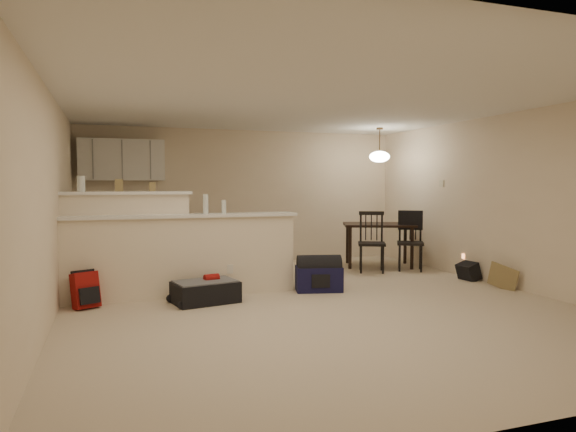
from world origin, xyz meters
name	(u,v)px	position (x,y,z in m)	size (l,w,h in m)	color
room	(314,203)	(0.00, 0.00, 1.25)	(7.00, 7.02, 2.50)	beige
breakfast_bar	(162,251)	(-1.76, 0.98, 0.61)	(3.08, 0.58, 1.39)	#F2E1C4
upper_cabinets	(122,160)	(-2.20, 3.32, 1.90)	(1.40, 0.34, 0.70)	white
kitchen_counter	(136,245)	(-2.00, 3.19, 0.45)	(1.80, 0.60, 0.90)	white
thermostat	(442,183)	(2.98, 1.55, 1.50)	(0.02, 0.12, 0.12)	beige
jar	(81,184)	(-2.74, 1.12, 1.49)	(0.10, 0.10, 0.20)	silver
cereal_box	(119,185)	(-2.29, 1.12, 1.47)	(0.10, 0.07, 0.16)	olive
small_box	(152,187)	(-1.86, 1.12, 1.45)	(0.08, 0.06, 0.12)	olive
bottle_a	(206,204)	(-1.19, 0.90, 1.22)	(0.07, 0.07, 0.26)	silver
bottle_b	(224,207)	(-0.95, 0.90, 1.18)	(0.06, 0.06, 0.18)	silver
dining_table	(379,229)	(2.18, 2.28, 0.68)	(1.46, 1.23, 0.78)	black
pendant_lamp	(379,156)	(2.18, 2.28, 1.99)	(0.36, 0.36, 0.62)	brown
dining_chair_near	(372,242)	(1.77, 1.77, 0.51)	(0.45, 0.43, 1.02)	black
dining_chair_far	(410,241)	(2.48, 1.70, 0.50)	(0.44, 0.42, 1.01)	black
suitcase	(205,292)	(-1.29, 0.43, 0.13)	(0.77, 0.50, 0.26)	black
red_backpack	(85,290)	(-2.70, 0.61, 0.21)	(0.29, 0.18, 0.43)	maroon
navy_duffel	(319,279)	(0.32, 0.61, 0.17)	(0.63, 0.34, 0.34)	#121239
black_daypack	(468,272)	(2.83, 0.61, 0.13)	(0.30, 0.21, 0.27)	black
cardboard_sheet	(503,277)	(2.84, -0.12, 0.17)	(0.44, 0.02, 0.34)	olive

